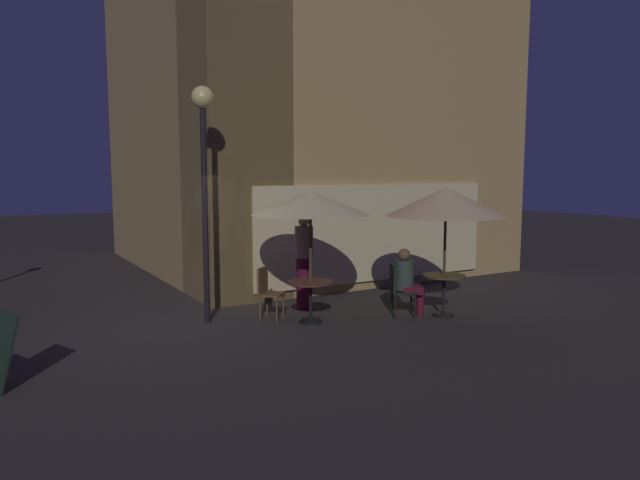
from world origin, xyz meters
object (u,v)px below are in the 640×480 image
cafe_chair_0 (398,286)px  patron_seated_0 (407,278)px  street_lamp_near_corner (204,148)px  cafe_table_0 (444,286)px  patio_umbrella_1 (310,204)px  cafe_table_1 (311,292)px  patio_umbrella_0 (446,203)px  cafe_chair_1 (267,288)px  patron_standing_1 (304,262)px

cafe_chair_0 → patron_seated_0: patron_seated_0 is taller
street_lamp_near_corner → cafe_table_0: size_ratio=5.25×
patio_umbrella_1 → cafe_table_0: bearing=-19.7°
cafe_table_0 → cafe_table_1: bearing=160.3°
patio_umbrella_0 → cafe_chair_1: size_ratio=2.50×
cafe_table_1 → patio_umbrella_1: bearing=-90.0°
cafe_chair_1 → patron_seated_0: (2.21, -1.10, 0.15)m
patio_umbrella_0 → cafe_chair_1: bearing=153.2°
patron_standing_1 → patio_umbrella_1: bearing=-42.6°
patron_seated_0 → cafe_chair_1: bearing=-178.5°
patio_umbrella_0 → cafe_chair_0: patio_umbrella_0 is taller
cafe_table_0 → cafe_table_1: 2.41m
cafe_chair_1 → patron_standing_1: patron_standing_1 is taller
cafe_table_1 → cafe_chair_0: cafe_chair_0 is taller
patron_seated_0 → patio_umbrella_1: bearing=-168.6°
street_lamp_near_corner → patio_umbrella_1: (1.52, -0.91, -0.93)m
street_lamp_near_corner → cafe_chair_0: (3.06, -1.34, -2.41)m
cafe_table_0 → patron_seated_0: 0.68m
cafe_table_1 → patio_umbrella_0: 2.84m
street_lamp_near_corner → cafe_chair_1: (0.99, -0.31, -2.42)m
cafe_table_1 → patron_seated_0: size_ratio=0.63×
cafe_chair_0 → patron_seated_0: bearing=-0.0°
patio_umbrella_1 → patio_umbrella_0: bearing=-19.7°
cafe_chair_0 → cafe_table_0: bearing=0.0°
patio_umbrella_1 → cafe_chair_0: (1.55, -0.43, -1.48)m
street_lamp_near_corner → cafe_chair_0: size_ratio=4.23×
cafe_chair_0 → cafe_chair_1: (-2.08, 1.03, -0.01)m
patio_umbrella_0 → patron_seated_0: (-0.59, 0.31, -1.34)m
cafe_table_1 → cafe_chair_1: size_ratio=0.85×
cafe_table_1 → patron_seated_0: bearing=-16.5°
cafe_table_1 → cafe_chair_0: size_ratio=0.83×
cafe_chair_0 → cafe_table_1: bearing=-167.5°
street_lamp_near_corner → cafe_chair_1: size_ratio=4.33×
patio_umbrella_1 → cafe_chair_1: (-0.53, 0.60, -1.49)m
cafe_chair_1 → patron_seated_0: 2.47m
cafe_table_0 → cafe_chair_0: size_ratio=0.81×
patio_umbrella_0 → cafe_table_0: bearing=180.0°
patio_umbrella_1 → patron_standing_1: 1.53m
cafe_chair_1 → patron_standing_1: bearing=68.4°
cafe_table_0 → patron_standing_1: size_ratio=0.43×
street_lamp_near_corner → patron_seated_0: bearing=-23.8°
patio_umbrella_1 → patron_seated_0: bearing=-16.5°
cafe_table_0 → patron_standing_1: patron_standing_1 is taller
cafe_table_1 → patio_umbrella_0: bearing=-19.7°
cafe_chair_1 → cafe_table_1: bearing=-0.0°
patron_standing_1 → patio_umbrella_0: bearing=27.3°
cafe_table_1 → cafe_chair_1: bearing=131.5°
patio_umbrella_1 → cafe_chair_1: 1.69m
patio_umbrella_1 → patron_seated_0: (1.68, -0.50, -1.34)m
cafe_table_1 → patron_seated_0: patron_seated_0 is taller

